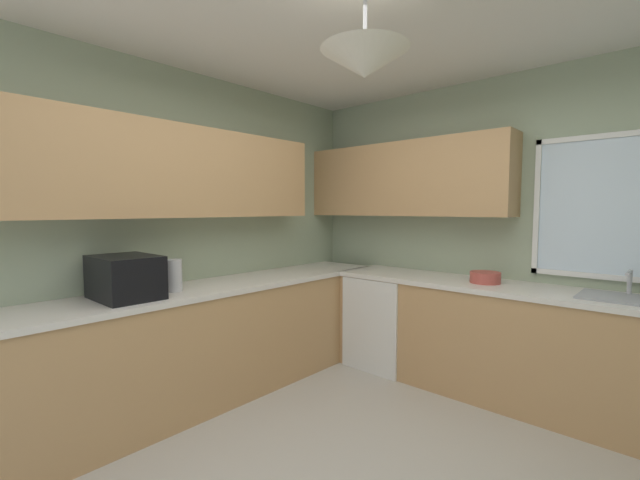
{
  "coord_description": "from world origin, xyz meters",
  "views": [
    {
      "loc": [
        1.22,
        -1.68,
        1.51
      ],
      "look_at": [
        -0.81,
        0.57,
        1.29
      ],
      "focal_mm": 22.96,
      "sensor_mm": 36.0,
      "label": 1
    }
  ],
  "objects_px": {
    "microwave": "(125,277)",
    "bowl": "(485,277)",
    "kettle": "(174,275)",
    "sink_assembly": "(626,298)",
    "dishwasher": "(386,320)"
  },
  "relations": [
    {
      "from": "sink_assembly",
      "to": "bowl",
      "type": "bearing_deg",
      "value": -179.56
    },
    {
      "from": "dishwasher",
      "to": "bowl",
      "type": "bearing_deg",
      "value": 1.85
    },
    {
      "from": "microwave",
      "to": "bowl",
      "type": "bearing_deg",
      "value": 54.35
    },
    {
      "from": "bowl",
      "to": "sink_assembly",
      "type": "bearing_deg",
      "value": 0.44
    },
    {
      "from": "sink_assembly",
      "to": "dishwasher",
      "type": "bearing_deg",
      "value": -178.86
    },
    {
      "from": "dishwasher",
      "to": "kettle",
      "type": "bearing_deg",
      "value": -109.08
    },
    {
      "from": "dishwasher",
      "to": "microwave",
      "type": "relative_size",
      "value": 1.81
    },
    {
      "from": "sink_assembly",
      "to": "bowl",
      "type": "relative_size",
      "value": 2.26
    },
    {
      "from": "kettle",
      "to": "bowl",
      "type": "relative_size",
      "value": 0.99
    },
    {
      "from": "kettle",
      "to": "dishwasher",
      "type": "bearing_deg",
      "value": 70.92
    },
    {
      "from": "kettle",
      "to": "bowl",
      "type": "distance_m",
      "value": 2.45
    },
    {
      "from": "microwave",
      "to": "bowl",
      "type": "distance_m",
      "value": 2.73
    },
    {
      "from": "microwave",
      "to": "bowl",
      "type": "height_order",
      "value": "microwave"
    },
    {
      "from": "microwave",
      "to": "sink_assembly",
      "type": "xyz_separation_m",
      "value": [
        2.52,
        2.23,
        -0.13
      ]
    },
    {
      "from": "dishwasher",
      "to": "sink_assembly",
      "type": "height_order",
      "value": "sink_assembly"
    }
  ]
}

